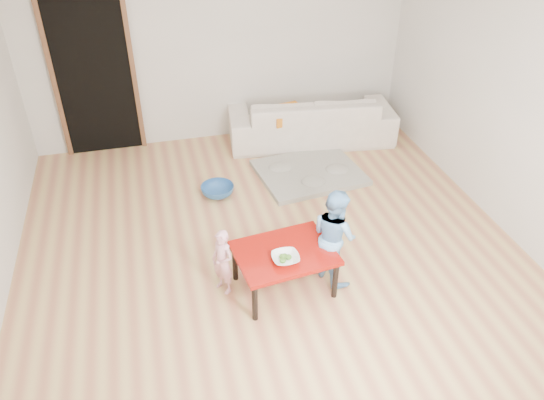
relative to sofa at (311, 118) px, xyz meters
name	(u,v)px	position (x,y,z in m)	size (l,w,h in m)	color
floor	(267,241)	(-1.13, -2.05, -0.32)	(5.00, 5.00, 0.01)	#B7724E
back_wall	(219,44)	(-1.13, 0.45, 0.98)	(5.00, 0.02, 2.60)	beige
right_wall	(508,101)	(1.37, -2.05, 0.98)	(0.02, 5.00, 2.60)	beige
doorway	(94,76)	(-2.73, 0.43, 0.70)	(1.02, 0.08, 2.11)	brown
sofa	(311,118)	(0.00, 0.00, 0.00)	(2.21, 0.87, 0.65)	beige
cushion	(287,114)	(-0.39, -0.13, 0.17)	(0.48, 0.42, 0.13)	orange
red_table	(284,270)	(-1.14, -2.76, -0.11)	(0.87, 0.65, 0.43)	maroon
bowl	(285,258)	(-1.17, -2.88, 0.14)	(0.24, 0.24, 0.06)	white
broccoli	(285,258)	(-1.17, -2.88, 0.14)	(0.12, 0.12, 0.06)	#2D5919
child_pink	(223,262)	(-1.69, -2.64, 0.01)	(0.24, 0.16, 0.66)	pink
child_blue	(334,235)	(-0.66, -2.71, 0.16)	(0.47, 0.36, 0.96)	#68ADF1
basin	(218,190)	(-1.48, -1.06, -0.26)	(0.39, 0.39, 0.12)	#285A98
blanket	(309,172)	(-0.30, -0.89, -0.29)	(1.23, 1.02, 0.06)	#A19F8E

